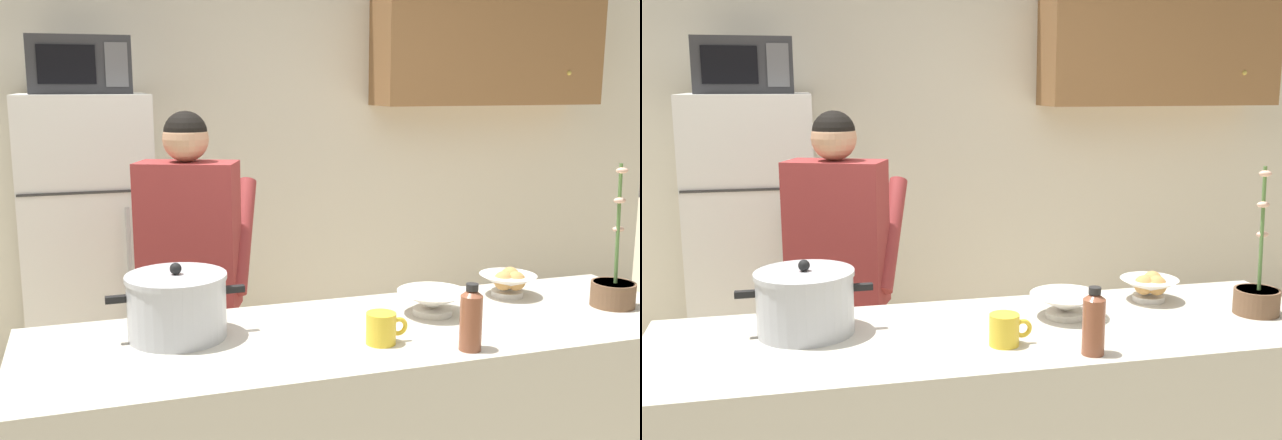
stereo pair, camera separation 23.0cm
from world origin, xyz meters
The scene contains 10 objects.
back_wall_unit centered at (0.24, 2.27, 1.39)m, with size 6.00×0.48×2.60m.
refrigerator centered at (-0.84, 1.85, 0.82)m, with size 0.64×0.68×1.63m.
microwave centered at (-0.84, 1.83, 1.77)m, with size 0.48×0.37×0.28m.
person_near_pot centered at (-0.45, 0.90, 0.98)m, with size 0.58×0.54×1.58m.
cooking_pot centered at (-0.60, 0.11, 1.02)m, with size 0.42×0.31×0.23m.
coffee_mug centered at (-0.03, -0.14, 0.97)m, with size 0.13×0.09×0.10m.
bread_bowl centered at (0.60, 0.18, 0.97)m, with size 0.21×0.21×0.10m.
empty_bowl centered at (0.24, 0.07, 0.97)m, with size 0.24×0.24×0.08m.
bottle_near_edge centered at (0.20, -0.26, 1.02)m, with size 0.07×0.07×0.20m.
potted_orchid centered at (0.88, -0.04, 0.98)m, with size 0.15×0.15×0.50m.
Camera 2 is at (-0.62, -2.10, 1.69)m, focal length 40.79 mm.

